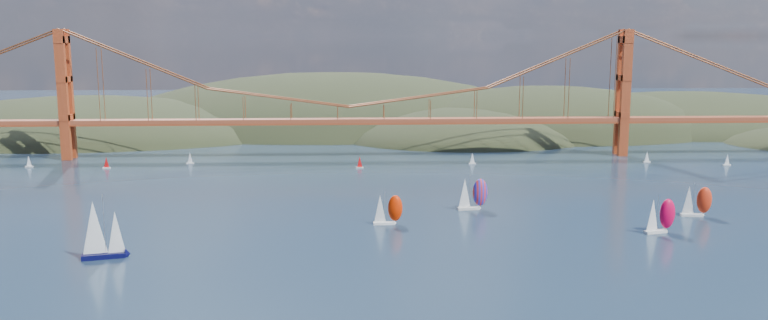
{
  "coord_description": "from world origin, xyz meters",
  "views": [
    {
      "loc": [
        -0.09,
        -142.48,
        52.03
      ],
      "look_at": [
        10.84,
        90.0,
        13.42
      ],
      "focal_mm": 35.0,
      "sensor_mm": 36.0,
      "label": 1
    }
  ],
  "objects": [
    {
      "name": "racer_2",
      "position": [
        100.9,
        66.09,
        4.7
      ],
      "size": [
        8.78,
        3.94,
        9.95
      ],
      "rotation": [
        0.0,
        0.0,
        -0.11
      ],
      "color": "white",
      "rests_on": "ground"
    },
    {
      "name": "sloop_navy",
      "position": [
        -58.85,
        31.49,
        6.83
      ],
      "size": [
        10.41,
        6.95,
        15.47
      ],
      "rotation": [
        0.0,
        0.0,
        0.25
      ],
      "color": "black",
      "rests_on": "ground"
    },
    {
      "name": "distant_boat_2",
      "position": [
        -96.67,
        155.3,
        2.41
      ],
      "size": [
        3.0,
        2.0,
        4.7
      ],
      "color": "silver",
      "rests_on": "ground"
    },
    {
      "name": "distant_boat_9",
      "position": [
        4.02,
        151.41,
        2.41
      ],
      "size": [
        3.0,
        2.0,
        4.7
      ],
      "color": "silver",
      "rests_on": "ground"
    },
    {
      "name": "distant_boat_5",
      "position": [
        153.59,
        150.52,
        2.41
      ],
      "size": [
        3.0,
        2.0,
        4.7
      ],
      "color": "silver",
      "rests_on": "ground"
    },
    {
      "name": "distant_boat_4",
      "position": [
        123.75,
        159.13,
        2.41
      ],
      "size": [
        3.0,
        2.0,
        4.7
      ],
      "color": "silver",
      "rests_on": "ground"
    },
    {
      "name": "racer_rwb",
      "position": [
        36.96,
        77.54,
        5.08
      ],
      "size": [
        9.54,
        4.54,
        10.75
      ],
      "rotation": [
        0.0,
        0.0,
        0.14
      ],
      "color": "silver",
      "rests_on": "ground"
    },
    {
      "name": "distant_boat_1",
      "position": [
        -128.75,
        159.77,
        2.41
      ],
      "size": [
        3.0,
        2.0,
        4.7
      ],
      "color": "silver",
      "rests_on": "ground"
    },
    {
      "name": "headlands",
      "position": [
        44.95,
        278.29,
        -12.46
      ],
      "size": [
        725.0,
        225.0,
        96.0
      ],
      "color": "black",
      "rests_on": "ground"
    },
    {
      "name": "ground",
      "position": [
        0.0,
        0.0,
        0.0
      ],
      "size": [
        1200.0,
        1200.0,
        0.0
      ],
      "primitive_type": "plane",
      "color": "black",
      "rests_on": "ground"
    },
    {
      "name": "racer_0",
      "position": [
        10.38,
        60.74,
        4.45
      ],
      "size": [
        8.19,
        3.32,
        9.43
      ],
      "rotation": [
        0.0,
        0.0,
        0.02
      ],
      "color": "white",
      "rests_on": "ground"
    },
    {
      "name": "racer_1",
      "position": [
        82.61,
        48.21,
        4.91
      ],
      "size": [
        9.27,
        5.47,
        10.39
      ],
      "rotation": [
        0.0,
        0.0,
        0.28
      ],
      "color": "silver",
      "rests_on": "ground"
    },
    {
      "name": "distant_boat_8",
      "position": [
        50.46,
        158.68,
        2.41
      ],
      "size": [
        3.0,
        2.0,
        4.7
      ],
      "color": "silver",
      "rests_on": "ground"
    },
    {
      "name": "bridge",
      "position": [
        -1.75,
        180.0,
        32.23
      ],
      "size": [
        552.0,
        12.0,
        55.0
      ],
      "color": "brown",
      "rests_on": "ground"
    },
    {
      "name": "distant_boat_3",
      "position": [
        -65.76,
        165.03,
        2.41
      ],
      "size": [
        3.0,
        2.0,
        4.7
      ],
      "color": "silver",
      "rests_on": "ground"
    }
  ]
}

